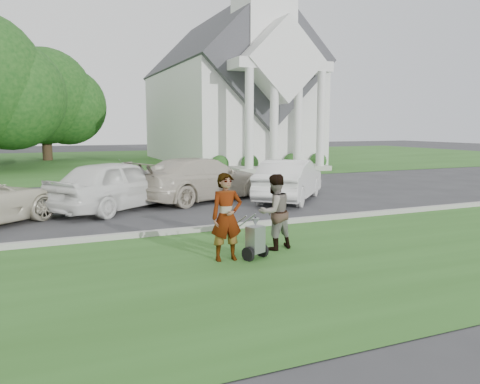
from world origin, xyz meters
TOP-DOWN VIEW (x-y plane):
  - ground at (0.00, 0.00)m, footprint 120.00×120.00m
  - grass_strip at (0.00, -3.00)m, footprint 80.00×7.00m
  - church_lawn at (0.00, 27.00)m, footprint 80.00×30.00m
  - curb at (0.00, 0.55)m, footprint 80.00×0.18m
  - church at (9.00, 23.11)m, footprint 9.19×19.00m
  - tree_back at (-4.01, 29.99)m, footprint 9.61×7.60m
  - striping_cart at (-0.49, -2.30)m, footprint 0.77×1.09m
  - person_left at (-1.06, -2.16)m, footprint 0.68×0.47m
  - person_right at (0.24, -1.76)m, footprint 0.94×0.80m
  - parking_meter_near at (-0.17, 0.06)m, footprint 0.10×0.09m
  - car_b at (-2.19, 4.75)m, footprint 5.15×4.46m
  - car_c at (1.00, 5.61)m, footprint 5.95×4.16m
  - car_d at (4.00, 4.31)m, footprint 4.31×4.52m

SIDE VIEW (x-z plane):
  - ground at x=0.00m, z-range 0.00..0.00m
  - grass_strip at x=0.00m, z-range 0.00..0.01m
  - church_lawn at x=0.00m, z-range 0.00..0.01m
  - curb at x=0.00m, z-range 0.00..0.15m
  - striping_cart at x=-0.49m, z-range -0.07..0.88m
  - car_d at x=4.00m, z-range 0.00..1.53m
  - car_c at x=1.00m, z-range 0.00..1.60m
  - car_b at x=-2.19m, z-range 0.00..1.67m
  - person_right at x=0.24m, z-range 0.00..1.69m
  - parking_meter_near at x=-0.17m, z-range 0.18..1.60m
  - person_left at x=-1.06m, z-range 0.00..1.80m
  - tree_back at x=-4.01m, z-range 0.28..9.17m
  - church at x=9.00m, z-range -6.11..17.99m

